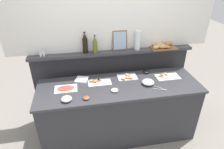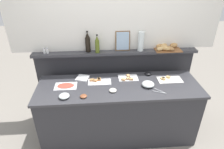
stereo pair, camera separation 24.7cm
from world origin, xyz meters
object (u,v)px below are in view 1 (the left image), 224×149
napkin_stack (82,80)px  bread_basket (162,45)px  salt_shaker (40,54)px  water_carafe (138,40)px  sandwich_platter_front (167,77)px  cold_cuts_platter (66,89)px  condiment_bowl_red (146,72)px  glass_bowl_large (148,82)px  olive_oil_bottle (95,45)px  pepper_shaker (44,53)px  serving_tongs (160,89)px  condiment_bowl_teal (115,90)px  wine_bottle_dark (85,44)px  sandwich_platter_rear (127,77)px  condiment_bowl_dark (86,98)px  glass_bowl_medium (67,99)px  sandwich_platter_side (99,82)px  framed_picture (120,41)px

napkin_stack → bread_basket: bearing=10.4°
salt_shaker → water_carafe: bearing=0.0°
sandwich_platter_front → water_carafe: size_ratio=1.18×
cold_cuts_platter → condiment_bowl_red: bearing=11.1°
glass_bowl_large → salt_shaker: salt_shaker is taller
olive_oil_bottle → pepper_shaker: 0.74m
serving_tongs → bread_basket: bread_basket is taller
serving_tongs → olive_oil_bottle: olive_oil_bottle is taller
condiment_bowl_teal → sandwich_platter_front: bearing=15.2°
olive_oil_bottle → salt_shaker: 0.79m
wine_bottle_dark → water_carafe: bearing=-1.6°
condiment_bowl_red → condiment_bowl_teal: bearing=-144.5°
condiment_bowl_teal → serving_tongs: 0.62m
serving_tongs → salt_shaker: (-1.59, 0.66, 0.36)m
sandwich_platter_rear → cold_cuts_platter: size_ratio=0.95×
condiment_bowl_dark → cold_cuts_platter: bearing=133.6°
serving_tongs → bread_basket: 0.79m
condiment_bowl_red → condiment_bowl_dark: bearing=-152.0°
bread_basket → water_carafe: 0.42m
sandwich_platter_rear → water_carafe: water_carafe is taller
glass_bowl_medium → napkin_stack: 0.50m
condiment_bowl_red → water_carafe: bearing=117.9°
cold_cuts_platter → condiment_bowl_dark: bearing=-46.4°
cold_cuts_platter → wine_bottle_dark: 0.72m
sandwich_platter_side → condiment_bowl_teal: sandwich_platter_side is taller
framed_picture → pepper_shaker: bearing=-178.0°
cold_cuts_platter → olive_oil_bottle: olive_oil_bottle is taller
glass_bowl_medium → pepper_shaker: pepper_shaker is taller
condiment_bowl_dark → salt_shaker: bearing=129.7°
bread_basket → glass_bowl_large: bearing=-126.5°
glass_bowl_large → water_carafe: (-0.02, 0.51, 0.44)m
sandwich_platter_rear → pepper_shaker: (-1.17, 0.29, 0.35)m
glass_bowl_large → condiment_bowl_dark: (-0.88, -0.19, -0.02)m
sandwich_platter_front → olive_oil_bottle: size_ratio=1.27×
water_carafe → condiment_bowl_red: bearing=-62.1°
glass_bowl_large → olive_oil_bottle: bearing=144.2°
cold_cuts_platter → condiment_bowl_teal: 0.66m
water_carafe → sandwich_platter_front: bearing=-45.5°
wine_bottle_dark → condiment_bowl_red: bearing=-13.4°
salt_shaker → water_carafe: (1.44, 0.00, 0.11)m
glass_bowl_medium → sandwich_platter_front: bearing=12.3°
water_carafe → condiment_bowl_dark: bearing=-140.7°
glass_bowl_medium → napkin_stack: size_ratio=0.79×
napkin_stack → water_carafe: bearing=15.0°
sandwich_platter_front → bread_basket: size_ratio=0.87×
sandwich_platter_side → condiment_bowl_dark: 0.40m
sandwich_platter_rear → glass_bowl_large: size_ratio=1.66×
wine_bottle_dark → condiment_bowl_dark: bearing=-94.8°
sandwich_platter_rear → serving_tongs: bearing=-45.6°
glass_bowl_large → framed_picture: 0.76m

